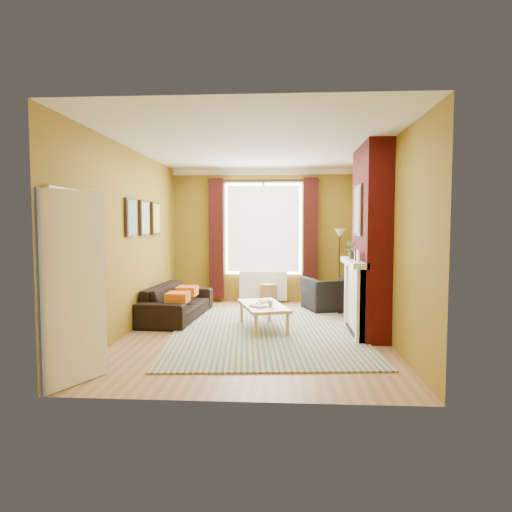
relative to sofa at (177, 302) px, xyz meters
name	(u,v)px	position (x,y,z in m)	size (l,w,h in m)	color
ground	(255,332)	(1.42, -0.93, -0.30)	(5.50, 5.50, 0.00)	#8F6541
room_walls	(297,241)	(2.06, -0.65, 1.09)	(3.82, 5.54, 2.83)	olive
striped_rug	(265,332)	(1.58, -0.95, -0.29)	(3.11, 4.09, 0.02)	#325C8A
sofa	(177,302)	(0.00, 0.00, 0.00)	(2.03, 0.79, 0.59)	black
armchair	(331,294)	(2.77, 0.90, 0.02)	(0.97, 0.85, 0.63)	black
coffee_table	(263,307)	(1.54, -0.75, 0.06)	(0.91, 1.31, 0.40)	tan
wicker_stool	(268,294)	(1.53, 1.47, -0.08)	(0.38, 0.38, 0.43)	olive
floor_lamp	(340,245)	(2.97, 1.44, 0.93)	(0.30, 0.30, 1.56)	black
book_a	(254,307)	(1.41, -1.02, 0.11)	(0.18, 0.25, 0.02)	#999999
book_b	(260,301)	(1.47, -0.50, 0.11)	(0.19, 0.26, 0.02)	#999999
mug	(270,304)	(1.66, -0.93, 0.14)	(0.09, 0.09, 0.08)	#999999
tv_remote	(259,304)	(1.47, -0.75, 0.11)	(0.11, 0.15, 0.02)	#252527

